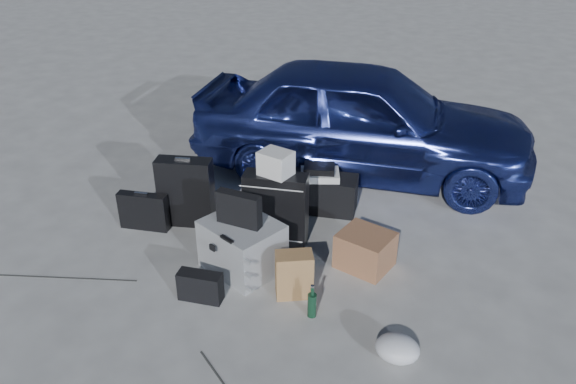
% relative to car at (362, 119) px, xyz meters
% --- Properties ---
extents(ground, '(60.00, 60.00, 0.00)m').
position_rel_car_xyz_m(ground, '(-0.51, -2.48, -0.63)').
color(ground, '#ADADA8').
rests_on(ground, ground).
extents(car, '(3.88, 1.94, 1.27)m').
position_rel_car_xyz_m(car, '(0.00, 0.00, 0.00)').
color(car, '#2E3D96').
rests_on(car, ground).
extents(pelican_case, '(0.76, 0.70, 0.45)m').
position_rel_car_xyz_m(pelican_case, '(-0.42, -2.20, -0.41)').
color(pelican_case, '#939598').
rests_on(pelican_case, ground).
extents(laptop_bag, '(0.39, 0.11, 0.29)m').
position_rel_car_xyz_m(laptop_bag, '(-0.43, -2.22, -0.04)').
color(laptop_bag, black).
rests_on(laptop_bag, pelican_case).
extents(briefcase, '(0.49, 0.19, 0.37)m').
position_rel_car_xyz_m(briefcase, '(-1.58, -1.98, -0.45)').
color(briefcase, black).
rests_on(briefcase, ground).
extents(suitcase_left, '(0.55, 0.31, 0.68)m').
position_rel_car_xyz_m(suitcase_left, '(-1.24, -1.74, -0.29)').
color(suitcase_left, black).
rests_on(suitcase_left, ground).
extents(suitcase_right, '(0.60, 0.31, 0.69)m').
position_rel_car_xyz_m(suitcase_right, '(-0.32, -1.71, -0.29)').
color(suitcase_right, black).
rests_on(suitcase_right, ground).
extents(white_carton, '(0.31, 0.27, 0.22)m').
position_rel_car_xyz_m(white_carton, '(-0.32, -1.70, 0.16)').
color(white_carton, silver).
rests_on(white_carton, suitcase_right).
extents(duffel_bag, '(0.78, 0.43, 0.37)m').
position_rel_car_xyz_m(duffel_bag, '(-0.14, -1.01, -0.45)').
color(duffel_bag, black).
rests_on(duffel_bag, ground).
extents(flat_box_white, '(0.45, 0.40, 0.07)m').
position_rel_car_xyz_m(flat_box_white, '(-0.13, -1.03, -0.23)').
color(flat_box_white, silver).
rests_on(flat_box_white, duffel_bag).
extents(flat_box_black, '(0.35, 0.29, 0.06)m').
position_rel_car_xyz_m(flat_box_black, '(-0.14, -1.03, -0.17)').
color(flat_box_black, black).
rests_on(flat_box_black, flat_box_white).
extents(kraft_bag, '(0.34, 0.29, 0.39)m').
position_rel_car_xyz_m(kraft_bag, '(0.12, -2.38, -0.44)').
color(kraft_bag, '#AC854B').
rests_on(kraft_bag, ground).
extents(cardboard_box, '(0.51, 0.47, 0.32)m').
position_rel_car_xyz_m(cardboard_box, '(0.55, -1.79, -0.47)').
color(cardboard_box, '#9C6644').
rests_on(cardboard_box, ground).
extents(plastic_bag, '(0.32, 0.27, 0.17)m').
position_rel_car_xyz_m(plastic_bag, '(1.04, -2.76, -0.55)').
color(plastic_bag, silver).
rests_on(plastic_bag, ground).
extents(messenger_bag, '(0.37, 0.18, 0.25)m').
position_rel_car_xyz_m(messenger_bag, '(-0.55, -2.71, -0.51)').
color(messenger_bag, black).
rests_on(messenger_bag, ground).
extents(green_bottle, '(0.08, 0.08, 0.28)m').
position_rel_car_xyz_m(green_bottle, '(0.34, -2.57, -0.50)').
color(green_bottle, black).
rests_on(green_bottle, ground).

